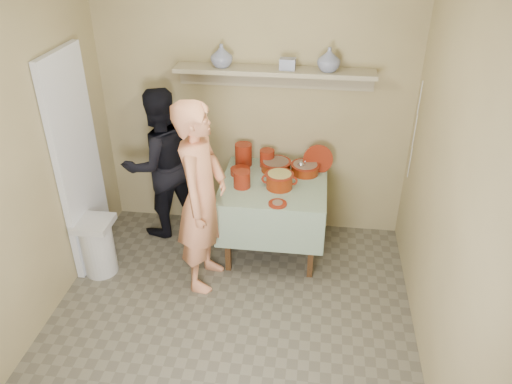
% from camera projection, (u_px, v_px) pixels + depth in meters
% --- Properties ---
extents(ground, '(3.50, 3.50, 0.00)m').
position_uv_depth(ground, '(225.00, 342.00, 3.93)').
color(ground, '#666050').
rests_on(ground, ground).
extents(tile_panel, '(0.06, 0.70, 2.00)m').
position_uv_depth(tile_panel, '(78.00, 164.00, 4.40)').
color(tile_panel, silver).
rests_on(tile_panel, ground).
extents(plate_stack_a, '(0.17, 0.17, 0.22)m').
position_uv_depth(plate_stack_a, '(243.00, 154.00, 4.86)').
color(plate_stack_a, maroon).
rests_on(plate_stack_a, serving_table).
extents(plate_stack_b, '(0.14, 0.14, 0.17)m').
position_uv_depth(plate_stack_b, '(267.00, 158.00, 4.84)').
color(plate_stack_b, maroon).
rests_on(plate_stack_b, serving_table).
extents(bowl_stack, '(0.15, 0.15, 0.15)m').
position_uv_depth(bowl_stack, '(242.00, 179.00, 4.49)').
color(bowl_stack, maroon).
rests_on(bowl_stack, serving_table).
extents(empty_bowl, '(0.19, 0.19, 0.06)m').
position_uv_depth(empty_bowl, '(240.00, 171.00, 4.73)').
color(empty_bowl, maroon).
rests_on(empty_bowl, serving_table).
extents(propped_lid, '(0.30, 0.13, 0.28)m').
position_uv_depth(propped_lid, '(318.00, 159.00, 4.74)').
color(propped_lid, maroon).
rests_on(propped_lid, serving_table).
extents(vase_right, '(0.24, 0.24, 0.21)m').
position_uv_depth(vase_right, '(329.00, 59.00, 4.30)').
color(vase_right, navy).
rests_on(vase_right, wall_shelf).
extents(vase_left, '(0.24, 0.24, 0.20)m').
position_uv_depth(vase_left, '(222.00, 56.00, 4.42)').
color(vase_left, navy).
rests_on(vase_left, wall_shelf).
extents(ceramic_box, '(0.14, 0.11, 0.10)m').
position_uv_depth(ceramic_box, '(288.00, 64.00, 4.38)').
color(ceramic_box, navy).
rests_on(ceramic_box, wall_shelf).
extents(person_cook, '(0.47, 0.67, 1.72)m').
position_uv_depth(person_cook, '(202.00, 198.00, 4.17)').
color(person_cook, '#F19668').
rests_on(person_cook, ground).
extents(person_helper, '(0.95, 0.93, 1.54)m').
position_uv_depth(person_helper, '(160.00, 164.00, 4.91)').
color(person_helper, black).
rests_on(person_helper, ground).
extents(room_shell, '(3.04, 3.54, 2.62)m').
position_uv_depth(room_shell, '(217.00, 159.00, 3.12)').
color(room_shell, tan).
rests_on(room_shell, ground).
extents(serving_table, '(0.97, 0.97, 0.76)m').
position_uv_depth(serving_table, '(274.00, 193.00, 4.67)').
color(serving_table, '#4C2D16').
rests_on(serving_table, ground).
extents(cazuela_meat_a, '(0.30, 0.30, 0.10)m').
position_uv_depth(cazuela_meat_a, '(276.00, 165.00, 4.78)').
color(cazuela_meat_a, '#661C08').
rests_on(cazuela_meat_a, serving_table).
extents(cazuela_meat_b, '(0.28, 0.28, 0.10)m').
position_uv_depth(cazuela_meat_b, '(305.00, 168.00, 4.73)').
color(cazuela_meat_b, '#661C08').
rests_on(cazuela_meat_b, serving_table).
extents(ladle, '(0.08, 0.26, 0.19)m').
position_uv_depth(ladle, '(301.00, 165.00, 4.67)').
color(ladle, silver).
rests_on(ladle, cazuela_meat_b).
extents(cazuela_rice, '(0.33, 0.25, 0.14)m').
position_uv_depth(cazuela_rice, '(279.00, 179.00, 4.48)').
color(cazuela_rice, '#661C08').
rests_on(cazuela_rice, serving_table).
extents(front_plate, '(0.16, 0.16, 0.03)m').
position_uv_depth(front_plate, '(278.00, 204.00, 4.26)').
color(front_plate, maroon).
rests_on(front_plate, serving_table).
extents(wall_shelf, '(1.80, 0.25, 0.21)m').
position_uv_depth(wall_shelf, '(275.00, 73.00, 4.48)').
color(wall_shelf, tan).
rests_on(wall_shelf, room_shell).
extents(trash_bin, '(0.32, 0.32, 0.56)m').
position_uv_depth(trash_bin, '(98.00, 246.00, 4.55)').
color(trash_bin, silver).
rests_on(trash_bin, ground).
extents(electrical_cord, '(0.01, 0.05, 0.90)m').
position_uv_depth(electrical_cord, '(415.00, 131.00, 4.40)').
color(electrical_cord, silver).
rests_on(electrical_cord, wall_shelf).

